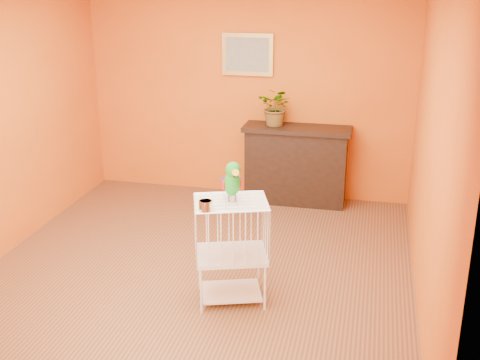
# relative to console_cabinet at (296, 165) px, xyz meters

# --- Properties ---
(ground) EXTENTS (4.50, 4.50, 0.00)m
(ground) POSITION_rel_console_cabinet_xyz_m (-0.65, -2.03, -0.47)
(ground) COLOR brown
(ground) RESTS_ON ground
(room_shell) EXTENTS (4.50, 4.50, 4.50)m
(room_shell) POSITION_rel_console_cabinet_xyz_m (-0.65, -2.03, 1.11)
(room_shell) COLOR orange
(room_shell) RESTS_ON ground
(console_cabinet) EXTENTS (1.28, 0.46, 0.95)m
(console_cabinet) POSITION_rel_console_cabinet_xyz_m (0.00, 0.00, 0.00)
(console_cabinet) COLOR black
(console_cabinet) RESTS_ON ground
(potted_plant) EXTENTS (0.52, 0.55, 0.36)m
(potted_plant) POSITION_rel_console_cabinet_xyz_m (-0.25, 0.01, 0.65)
(potted_plant) COLOR #26722D
(potted_plant) RESTS_ON console_cabinet
(framed_picture) EXTENTS (0.62, 0.04, 0.50)m
(framed_picture) POSITION_rel_console_cabinet_xyz_m (-0.65, 0.19, 1.28)
(framed_picture) COLOR #BD9543
(framed_picture) RESTS_ON room_shell
(birdcage) EXTENTS (0.70, 0.62, 0.91)m
(birdcage) POSITION_rel_console_cabinet_xyz_m (-0.21, -2.43, -0.00)
(birdcage) COLOR white
(birdcage) RESTS_ON ground
(feed_cup) EXTENTS (0.11, 0.11, 0.08)m
(feed_cup) POSITION_rel_console_cabinet_xyz_m (-0.36, -2.67, 0.48)
(feed_cup) COLOR silver
(feed_cup) RESTS_ON birdcage
(parrot) EXTENTS (0.22, 0.31, 0.35)m
(parrot) POSITION_rel_console_cabinet_xyz_m (-0.21, -2.42, 0.61)
(parrot) COLOR #59544C
(parrot) RESTS_ON birdcage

